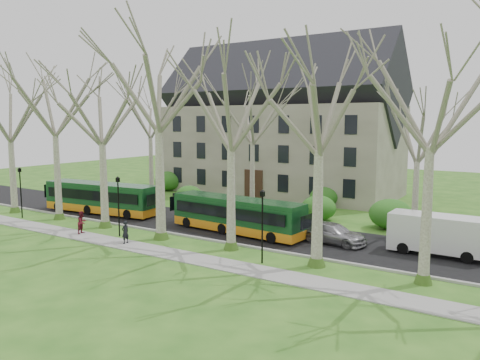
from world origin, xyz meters
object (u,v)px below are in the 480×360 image
at_px(bus_lead, 101,198).
at_px(pedestrian_b, 82,222).
at_px(sedan, 333,233).
at_px(van_a, 438,235).
at_px(pedestrian_a, 125,232).
at_px(bus_follow, 237,215).

distance_m(bus_lead, pedestrian_b, 7.79).
xyz_separation_m(sedan, van_a, (6.51, 0.82, 0.57)).
bearing_deg(bus_lead, pedestrian_a, -38.91).
relative_size(bus_follow, sedan, 2.32).
height_order(bus_follow, sedan, bus_follow).
relative_size(bus_lead, van_a, 1.97).
bearing_deg(pedestrian_b, van_a, -83.86).
height_order(sedan, van_a, van_a).
bearing_deg(sedan, van_a, -75.14).
bearing_deg(pedestrian_a, van_a, 118.08).
xyz_separation_m(pedestrian_a, pedestrian_b, (-4.81, 0.29, 0.06)).
bearing_deg(pedestrian_b, pedestrian_a, -106.91).
bearing_deg(van_a, pedestrian_a, -154.27).
bearing_deg(bus_follow, pedestrian_b, -141.60).
relative_size(van_a, pedestrian_b, 3.43).
xyz_separation_m(bus_lead, pedestrian_a, (9.70, -6.32, -0.63)).
height_order(sedan, pedestrian_b, pedestrian_b).
distance_m(van_a, pedestrian_a, 20.30).
bearing_deg(pedestrian_a, pedestrian_b, -90.29).
xyz_separation_m(bus_follow, pedestrian_b, (-9.52, -6.41, -0.51)).
bearing_deg(sedan, pedestrian_b, 121.72).
bearing_deg(pedestrian_a, sedan, 126.18).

